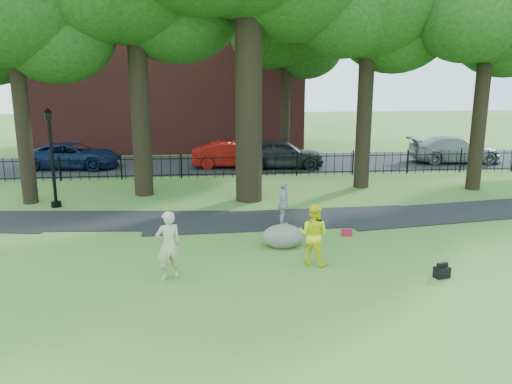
{
  "coord_description": "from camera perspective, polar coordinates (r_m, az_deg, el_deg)",
  "views": [
    {
      "loc": [
        -1.9,
        -13.33,
        5.08
      ],
      "look_at": [
        -0.24,
        2.0,
        1.51
      ],
      "focal_mm": 35.0,
      "sensor_mm": 36.0,
      "label": 1
    }
  ],
  "objects": [
    {
      "name": "iron_fence",
      "position": [
        25.79,
        -1.85,
        3.04
      ],
      "size": [
        44.0,
        0.04,
        1.2
      ],
      "color": "black",
      "rests_on": "ground"
    },
    {
      "name": "tree_row",
      "position": [
        22.08,
        0.19,
        21.05
      ],
      "size": [
        26.82,
        7.96,
        12.42
      ],
      "color": "black",
      "rests_on": "ground"
    },
    {
      "name": "ground",
      "position": [
        14.39,
        1.83,
        -7.64
      ],
      "size": [
        120.0,
        120.0,
        0.0
      ],
      "primitive_type": "plane",
      "color": "#396F26",
      "rests_on": "ground"
    },
    {
      "name": "red_sedan",
      "position": [
        28.55,
        -2.83,
        4.3
      ],
      "size": [
        4.54,
        1.65,
        1.49
      ],
      "primitive_type": "imported",
      "rotation": [
        0.0,
        0.0,
        1.55
      ],
      "color": "#950E0B",
      "rests_on": "ground"
    },
    {
      "name": "footpath",
      "position": [
        18.2,
        3.25,
        -3.19
      ],
      "size": [
        36.07,
        3.85,
        0.03
      ],
      "primitive_type": "cube",
      "rotation": [
        0.0,
        0.0,
        0.03
      ],
      "color": "black",
      "rests_on": "ground"
    },
    {
      "name": "silver_car",
      "position": [
        32.48,
        21.71,
        4.52
      ],
      "size": [
        5.55,
        2.59,
        1.57
      ],
      "primitive_type": "imported",
      "rotation": [
        0.0,
        0.0,
        1.5
      ],
      "color": "gray",
      "rests_on": "ground"
    },
    {
      "name": "lamppost",
      "position": [
        21.12,
        -22.27,
        3.47
      ],
      "size": [
        0.39,
        0.39,
        3.92
      ],
      "rotation": [
        0.0,
        0.0,
        0.33
      ],
      "color": "black",
      "rests_on": "ground"
    },
    {
      "name": "grey_car",
      "position": [
        28.38,
        2.86,
        4.42
      ],
      "size": [
        5.04,
        2.38,
        1.66
      ],
      "primitive_type": "imported",
      "rotation": [
        0.0,
        0.0,
        1.48
      ],
      "color": "black",
      "rests_on": "ground"
    },
    {
      "name": "boulder",
      "position": [
        15.31,
        3.11,
        -4.89
      ],
      "size": [
        1.52,
        1.34,
        0.74
      ],
      "primitive_type": "ellipsoid",
      "rotation": [
        0.0,
        0.0,
        -0.36
      ],
      "color": "#6A6358",
      "rests_on": "ground"
    },
    {
      "name": "man",
      "position": [
        13.82,
        6.59,
        -4.82
      ],
      "size": [
        1.05,
        0.99,
        1.72
      ],
      "primitive_type": "imported",
      "rotation": [
        0.0,
        0.0,
        2.59
      ],
      "color": "yellow",
      "rests_on": "ground"
    },
    {
      "name": "navy_van",
      "position": [
        30.06,
        -20.19,
        3.92
      ],
      "size": [
        5.49,
        3.03,
        1.45
      ],
      "primitive_type": "imported",
      "rotation": [
        0.0,
        0.0,
        1.45
      ],
      "color": "#0C1C40",
      "rests_on": "ground"
    },
    {
      "name": "red_bag",
      "position": [
        16.63,
        10.34,
        -4.57
      ],
      "size": [
        0.33,
        0.22,
        0.22
      ],
      "primitive_type": "cube",
      "rotation": [
        0.0,
        0.0,
        -0.06
      ],
      "color": "maroon",
      "rests_on": "ground"
    },
    {
      "name": "street",
      "position": [
        29.83,
        -2.43,
        3.23
      ],
      "size": [
        80.0,
        7.0,
        0.02
      ],
      "primitive_type": "cube",
      "color": "black",
      "rests_on": "ground"
    },
    {
      "name": "brick_building",
      "position": [
        37.4,
        -9.69,
        14.28
      ],
      "size": [
        18.0,
        8.0,
        12.0
      ],
      "primitive_type": "cube",
      "color": "maroon",
      "rests_on": "ground"
    },
    {
      "name": "woman",
      "position": [
        12.94,
        -9.96,
        -6.01
      ],
      "size": [
        0.76,
        0.62,
        1.8
      ],
      "primitive_type": "imported",
      "rotation": [
        0.0,
        0.0,
        3.47
      ],
      "color": "tan",
      "rests_on": "ground"
    },
    {
      "name": "backpack",
      "position": [
        13.92,
        20.47,
        -8.59
      ],
      "size": [
        0.43,
        0.33,
        0.29
      ],
      "primitive_type": "cube",
      "rotation": [
        0.0,
        0.0,
        0.24
      ],
      "color": "black",
      "rests_on": "ground"
    },
    {
      "name": "pedestrian",
      "position": [
        17.16,
        3.14,
        -1.39
      ],
      "size": [
        0.5,
        0.98,
        1.61
      ],
      "primitive_type": "imported",
      "rotation": [
        0.0,
        0.0,
        1.46
      ],
      "color": "#AAABAF",
      "rests_on": "ground"
    }
  ]
}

